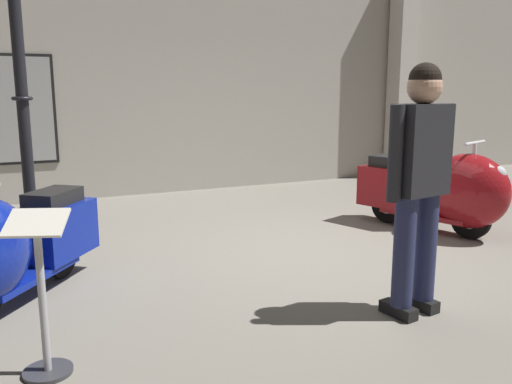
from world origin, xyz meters
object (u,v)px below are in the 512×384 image
Objects in this scene: scooter_0 at (7,247)px; scooter_1 at (443,191)px; lamppost at (21,83)px; visitor_0 at (419,173)px; info_stanchion at (43,309)px.

scooter_1 reaches higher than scooter_0.
visitor_0 is (2.45, -2.60, -0.63)m from lamppost.
lamppost is at bearing -151.90° from scooter_0.
scooter_0 reaches higher than info_stanchion.
scooter_0 is 1.18m from info_stanchion.
scooter_0 is at bearing -99.68° from lamppost.
visitor_0 reaches higher than scooter_1.
info_stanchion is (0.18, -1.17, -0.07)m from scooter_0.
visitor_0 is (2.66, -1.36, 0.57)m from scooter_0.
scooter_1 is at bearing 18.48° from info_stanchion.
lamppost is at bearing 33.80° from visitor_0.
scooter_1 is 2.48m from visitor_0.
scooter_0 is 0.55× the size of lamppost.
scooter_1 is 4.51m from lamppost.
lamppost is 1.63× the size of visitor_0.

